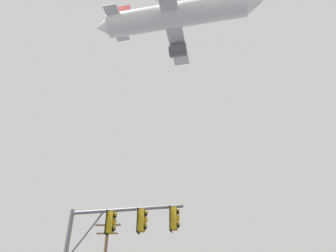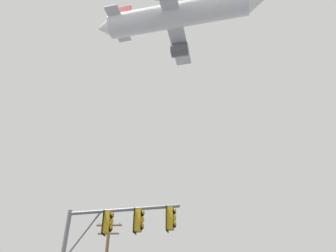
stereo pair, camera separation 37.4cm
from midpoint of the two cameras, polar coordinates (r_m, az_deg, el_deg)
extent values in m
cylinder|color=slate|center=(14.50, -7.34, -14.67)|extent=(5.02, 1.01, 0.15)
cylinder|color=slate|center=(14.91, -14.44, -18.55)|extent=(1.58, 0.35, 2.10)
cube|color=gold|center=(13.79, 1.24, -16.27)|extent=(0.31, 0.36, 0.90)
cylinder|color=gold|center=(13.95, 1.21, -14.26)|extent=(0.05, 0.05, 0.12)
cube|color=black|center=(13.82, 0.64, -16.31)|extent=(0.10, 0.46, 1.04)
sphere|color=black|center=(13.85, 1.83, -15.16)|extent=(0.20, 0.20, 0.20)
cylinder|color=gold|center=(13.85, 2.10, -14.90)|extent=(0.08, 0.21, 0.21)
sphere|color=orange|center=(13.76, 1.85, -16.27)|extent=(0.20, 0.20, 0.20)
cylinder|color=gold|center=(13.77, 2.13, -16.01)|extent=(0.08, 0.21, 0.21)
sphere|color=black|center=(13.69, 1.88, -17.39)|extent=(0.20, 0.20, 0.20)
cylinder|color=gold|center=(13.69, 2.15, -17.13)|extent=(0.08, 0.21, 0.21)
cube|color=gold|center=(14.12, -4.55, -16.57)|extent=(0.31, 0.36, 0.90)
cylinder|color=gold|center=(14.27, -4.46, -14.60)|extent=(0.05, 0.05, 0.12)
cube|color=black|center=(14.16, -5.12, -16.59)|extent=(0.10, 0.46, 1.04)
sphere|color=black|center=(14.16, -3.92, -15.50)|extent=(0.20, 0.20, 0.20)
cylinder|color=gold|center=(14.16, -3.65, -15.25)|extent=(0.08, 0.21, 0.21)
sphere|color=orange|center=(14.08, -3.96, -16.59)|extent=(0.20, 0.20, 0.20)
cylinder|color=gold|center=(14.08, -3.69, -16.34)|extent=(0.08, 0.21, 0.21)
sphere|color=black|center=(14.01, -4.01, -17.69)|extent=(0.20, 0.20, 0.20)
cylinder|color=gold|center=(14.00, -3.73, -17.44)|extent=(0.08, 0.21, 0.21)
cube|color=gold|center=(14.58, -10.04, -16.71)|extent=(0.31, 0.36, 0.90)
cylinder|color=gold|center=(14.72, -9.85, -14.81)|extent=(0.05, 0.05, 0.12)
cube|color=black|center=(14.63, -10.57, -16.72)|extent=(0.10, 0.46, 1.04)
sphere|color=black|center=(14.60, -9.39, -15.69)|extent=(0.20, 0.20, 0.20)
cylinder|color=gold|center=(14.59, -9.12, -15.46)|extent=(0.08, 0.21, 0.21)
sphere|color=orange|center=(14.52, -9.49, -16.74)|extent=(0.20, 0.20, 0.20)
cylinder|color=gold|center=(14.52, -9.22, -16.51)|extent=(0.08, 0.21, 0.21)
sphere|color=black|center=(14.45, -9.59, -17.81)|extent=(0.20, 0.20, 0.20)
cylinder|color=gold|center=(14.44, -9.32, -17.57)|extent=(0.08, 0.21, 0.21)
cube|color=brown|center=(29.14, -10.11, -17.12)|extent=(2.20, 0.12, 0.12)
cube|color=brown|center=(28.97, -10.25, -18.45)|extent=(1.80, 0.12, 0.12)
cylinder|color=gray|center=(29.38, -11.88, -16.82)|extent=(0.10, 0.10, 0.18)
cylinder|color=gray|center=(28.99, -8.27, -16.95)|extent=(0.10, 0.10, 0.18)
cylinder|color=white|center=(54.72, 1.78, 19.23)|extent=(22.91, 7.66, 4.01)
cone|color=white|center=(54.88, 15.66, 20.76)|extent=(3.34, 4.21, 3.81)
cone|color=white|center=(57.34, -11.05, 16.83)|extent=(3.03, 3.77, 3.41)
cube|color=silver|center=(54.32, 1.10, 18.73)|extent=(6.21, 21.46, 0.45)
cylinder|color=#595B60|center=(57.30, 2.32, 13.41)|extent=(3.34, 2.72, 2.26)
cube|color=#B21E1E|center=(58.30, -8.28, 18.82)|extent=(3.51, 0.87, 4.76)
cube|color=silver|center=(56.92, -8.69, 17.58)|extent=(3.46, 7.79, 0.25)
camera|label=1|loc=(0.19, -89.59, -0.26)|focal=34.02mm
camera|label=2|loc=(0.19, 90.41, 0.26)|focal=34.02mm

